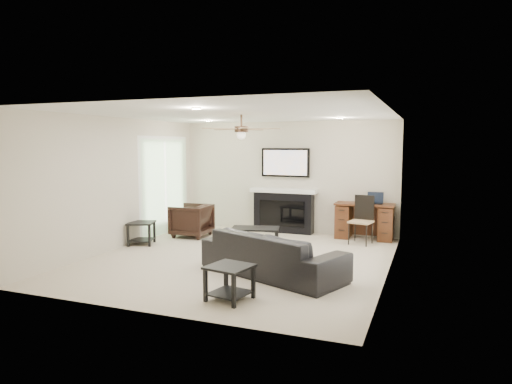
{
  "coord_description": "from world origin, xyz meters",
  "views": [
    {
      "loc": [
        3.08,
        -7.17,
        2.0
      ],
      "look_at": [
        0.13,
        0.46,
        1.14
      ],
      "focal_mm": 32.0,
      "sensor_mm": 36.0,
      "label": 1
    }
  ],
  "objects_px": {
    "armchair": "(191,220)",
    "fireplace_unit": "(284,191)",
    "desk": "(365,221)",
    "sofa": "(272,254)",
    "coffee_table": "(255,238)"
  },
  "relations": [
    {
      "from": "armchair",
      "to": "fireplace_unit",
      "type": "xyz_separation_m",
      "value": [
        1.72,
        1.16,
        0.6
      ]
    },
    {
      "from": "armchair",
      "to": "desk",
      "type": "xyz_separation_m",
      "value": [
        3.54,
        1.1,
        0.03
      ]
    },
    {
      "from": "armchair",
      "to": "desk",
      "type": "distance_m",
      "value": 3.7
    },
    {
      "from": "sofa",
      "to": "armchair",
      "type": "bearing_deg",
      "value": -17.71
    },
    {
      "from": "coffee_table",
      "to": "fireplace_unit",
      "type": "height_order",
      "value": "fireplace_unit"
    },
    {
      "from": "armchair",
      "to": "coffee_table",
      "type": "bearing_deg",
      "value": 70.42
    },
    {
      "from": "armchair",
      "to": "desk",
      "type": "relative_size",
      "value": 0.64
    },
    {
      "from": "fireplace_unit",
      "to": "sofa",
      "type": "bearing_deg",
      "value": -75.12
    },
    {
      "from": "desk",
      "to": "coffee_table",
      "type": "bearing_deg",
      "value": -138.03
    },
    {
      "from": "coffee_table",
      "to": "armchair",
      "type": "bearing_deg",
      "value": 146.83
    },
    {
      "from": "sofa",
      "to": "fireplace_unit",
      "type": "height_order",
      "value": "fireplace_unit"
    },
    {
      "from": "sofa",
      "to": "desk",
      "type": "bearing_deg",
      "value": -84.17
    },
    {
      "from": "desk",
      "to": "fireplace_unit",
      "type": "bearing_deg",
      "value": 178.08
    },
    {
      "from": "armchair",
      "to": "desk",
      "type": "bearing_deg",
      "value": 105.65
    },
    {
      "from": "coffee_table",
      "to": "desk",
      "type": "bearing_deg",
      "value": 26.73
    }
  ]
}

